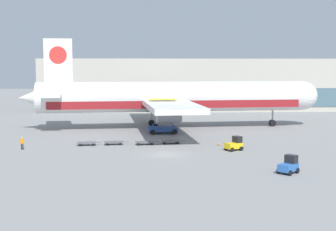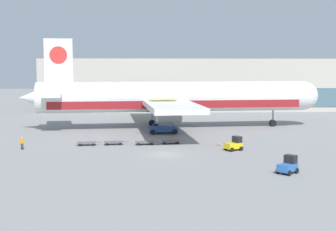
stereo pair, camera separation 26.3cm
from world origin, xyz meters
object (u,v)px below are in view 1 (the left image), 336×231
Objects in this scene: baggage_dolly_second at (114,142)px; baggage_dolly_third at (145,142)px; baggage_dolly_trail at (171,141)px; scissor_lift_loader at (163,121)px; baggage_tug_foreground at (289,165)px; airplane_main at (171,98)px; baggage_dolly_lead at (87,143)px; baggage_tug_mid at (235,144)px; ground_crew_near at (22,142)px; traffic_cone_near at (219,143)px.

baggage_dolly_third is (4.73, -0.23, 0.00)m from baggage_dolly_second.
baggage_dolly_second is 8.71m from baggage_dolly_trail.
baggage_tug_foreground is at bearing -73.59° from scissor_lift_loader.
airplane_main is 15.40× the size of baggage_dolly_lead.
scissor_lift_loader is 1.63× the size of baggage_dolly_second.
baggage_dolly_third is (-16.02, 19.99, -0.49)m from baggage_tug_foreground.
scissor_lift_loader is 17.29m from baggage_dolly_lead.
baggage_tug_mid is (-3.35, 14.55, 0.00)m from baggage_tug_foreground.
airplane_main is 24.59m from baggage_dolly_lead.
baggage_dolly_trail is 2.07× the size of ground_crew_near.
scissor_lift_loader is 12.76m from baggage_dolly_third.
baggage_tug_foreground reaches higher than baggage_dolly_third.
baggage_tug_foreground is at bearing -79.73° from airplane_main.
scissor_lift_loader is at bearing -109.55° from airplane_main.
traffic_cone_near is (8.03, -13.38, -1.99)m from scissor_lift_loader.
baggage_dolly_third is at bearing -9.73° from baggage_dolly_second.
airplane_main is at bearing 56.59° from baggage_dolly_second.
baggage_dolly_lead is 12.77m from baggage_dolly_trail.
scissor_lift_loader is 1.63× the size of baggage_dolly_trail.
baggage_dolly_second is (4.03, 0.47, 0.00)m from baggage_dolly_lead.
airplane_main is 21.10× the size of baggage_tug_foreground.
baggage_dolly_lead is (-11.81, -12.48, -1.90)m from scissor_lift_loader.
baggage_dolly_third is (-4.86, -19.49, -5.45)m from airplane_main.
baggage_dolly_third is 11.13m from traffic_cone_near.
scissor_lift_loader is at bearing 87.63° from baggage_dolly_trail.
baggage_dolly_third is 1.00× the size of baggage_dolly_trail.
traffic_cone_near is (6.21, -20.63, -5.54)m from airplane_main.
traffic_cone_near reaches higher than baggage_dolly_trail.
airplane_main is 22.20m from baggage_dolly_second.
baggage_tug_mid reaches higher than traffic_cone_near.
scissor_lift_loader is 14.44m from baggage_dolly_second.
scissor_lift_loader reaches higher than baggage_dolly_trail.
ground_crew_near is at bearing 110.47° from baggage_tug_foreground.
baggage_dolly_second is 15.86m from traffic_cone_near.
airplane_main is 32.46m from ground_crew_near.
baggage_dolly_trail is at bearing 4.61° from baggage_dolly_third.
baggage_tug_foreground is 25.62m from baggage_dolly_third.
traffic_cone_near reaches higher than baggage_dolly_lead.
baggage_dolly_second is at bearing 92.35° from baggage_tug_foreground.
baggage_dolly_trail is (-12.06, 20.80, -0.49)m from baggage_tug_foreground.
traffic_cone_near is (28.58, 2.40, -0.79)m from ground_crew_near.
traffic_cone_near is (-1.60, 4.31, -0.58)m from baggage_tug_mid.
baggage_dolly_second is at bearing -128.45° from scissor_lift_loader.
baggage_dolly_second is at bearing 176.87° from baggage_dolly_trail.
traffic_cone_near reaches higher than baggage_dolly_second.
airplane_main reaches higher than baggage_dolly_second.
traffic_cone_near is at bearing -9.52° from baggage_dolly_lead.
ground_crew_near is (-8.74, -3.30, 0.69)m from baggage_dolly_lead.
baggage_dolly_third is at bearing 128.60° from baggage_tug_mid.
baggage_tug_foreground is 4.54× the size of traffic_cone_near.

